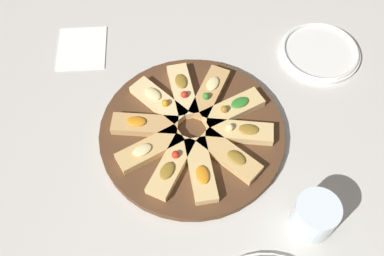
{
  "coord_description": "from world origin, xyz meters",
  "views": [
    {
      "loc": [
        0.47,
        0.15,
        0.82
      ],
      "look_at": [
        0.0,
        0.0,
        0.03
      ],
      "focal_mm": 42.0,
      "sensor_mm": 36.0,
      "label": 1
    }
  ],
  "objects_px": {
    "serving_board": "(192,133)",
    "napkin_stack": "(82,48)",
    "plate_left": "(320,52)",
    "water_glass": "(314,216)"
  },
  "relations": [
    {
      "from": "serving_board",
      "to": "napkin_stack",
      "type": "relative_size",
      "value": 2.89
    },
    {
      "from": "plate_left",
      "to": "water_glass",
      "type": "height_order",
      "value": "water_glass"
    },
    {
      "from": "plate_left",
      "to": "napkin_stack",
      "type": "distance_m",
      "value": 0.57
    },
    {
      "from": "serving_board",
      "to": "plate_left",
      "type": "relative_size",
      "value": 2.06
    },
    {
      "from": "serving_board",
      "to": "water_glass",
      "type": "height_order",
      "value": "water_glass"
    },
    {
      "from": "water_glass",
      "to": "napkin_stack",
      "type": "xyz_separation_m",
      "value": [
        -0.27,
        -0.6,
        -0.04
      ]
    },
    {
      "from": "serving_board",
      "to": "napkin_stack",
      "type": "xyz_separation_m",
      "value": [
        -0.15,
        -0.33,
        -0.01
      ]
    },
    {
      "from": "serving_board",
      "to": "plate_left",
      "type": "distance_m",
      "value": 0.38
    },
    {
      "from": "plate_left",
      "to": "water_glass",
      "type": "relative_size",
      "value": 2.32
    },
    {
      "from": "serving_board",
      "to": "plate_left",
      "type": "bearing_deg",
      "value": 144.16
    }
  ]
}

